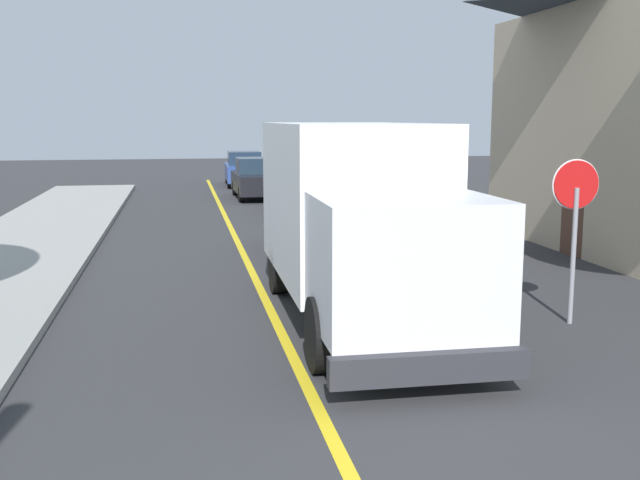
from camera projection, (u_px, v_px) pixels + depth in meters
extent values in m
cube|color=gold|center=(270.00, 309.00, 12.91)|extent=(0.16, 56.00, 0.01)
cube|color=white|center=(347.00, 199.00, 12.81)|extent=(2.45, 5.03, 2.60)
cube|color=silver|center=(405.00, 263.00, 9.49)|extent=(2.30, 2.02, 1.70)
cube|color=#1E2D3D|center=(428.00, 246.00, 8.55)|extent=(2.04, 0.10, 0.75)
cube|color=#2D2D33|center=(430.00, 368.00, 8.60)|extent=(2.40, 0.23, 0.36)
cylinder|color=black|center=(474.00, 327.00, 10.02)|extent=(0.31, 1.00, 1.00)
cylinder|color=black|center=(321.00, 335.00, 9.65)|extent=(0.31, 1.00, 1.00)
cylinder|color=black|center=(386.00, 263.00, 14.44)|extent=(0.31, 1.00, 1.00)
cylinder|color=black|center=(279.00, 267.00, 14.07)|extent=(0.31, 1.00, 1.00)
cube|color=#4C564C|center=(321.00, 225.00, 18.61)|extent=(1.81, 4.40, 0.76)
cube|color=#1E2D3D|center=(320.00, 196.00, 18.64)|extent=(1.59, 1.80, 0.64)
cylinder|color=black|center=(365.00, 246.00, 17.44)|extent=(0.22, 0.64, 0.64)
cylinder|color=black|center=(299.00, 248.00, 17.15)|extent=(0.22, 0.64, 0.64)
cylinder|color=black|center=(340.00, 229.00, 20.17)|extent=(0.22, 0.64, 0.64)
cylinder|color=black|center=(283.00, 230.00, 19.88)|extent=(0.22, 0.64, 0.64)
cube|color=#B7B7BC|center=(299.00, 196.00, 25.58)|extent=(1.88, 4.43, 0.76)
cube|color=#1E2D3D|center=(299.00, 175.00, 25.61)|extent=(1.62, 1.83, 0.64)
cylinder|color=black|center=(331.00, 209.00, 24.43)|extent=(0.23, 0.64, 0.64)
cylinder|color=black|center=(283.00, 211.00, 24.11)|extent=(0.23, 0.64, 0.64)
cylinder|color=black|center=(314.00, 200.00, 27.15)|extent=(0.23, 0.64, 0.64)
cylinder|color=black|center=(271.00, 201.00, 26.83)|extent=(0.23, 0.64, 0.64)
cube|color=black|center=(257.00, 183.00, 30.83)|extent=(1.86, 4.42, 0.76)
cube|color=#1E2D3D|center=(256.00, 165.00, 30.87)|extent=(1.61, 1.82, 0.64)
cylinder|color=black|center=(281.00, 193.00, 29.68)|extent=(0.23, 0.64, 0.64)
cylinder|color=black|center=(241.00, 194.00, 29.37)|extent=(0.23, 0.64, 0.64)
cylinder|color=black|center=(271.00, 187.00, 32.40)|extent=(0.23, 0.64, 0.64)
cylinder|color=black|center=(235.00, 188.00, 32.09)|extent=(0.23, 0.64, 0.64)
cube|color=#2D4793|center=(244.00, 172.00, 36.68)|extent=(1.92, 4.45, 0.76)
cube|color=#1E2D3D|center=(244.00, 158.00, 36.71)|extent=(1.63, 1.84, 0.64)
cylinder|color=black|center=(263.00, 181.00, 35.48)|extent=(0.24, 0.65, 0.64)
cylinder|color=black|center=(230.00, 182.00, 35.23)|extent=(0.24, 0.65, 0.64)
cylinder|color=black|center=(258.00, 177.00, 38.22)|extent=(0.24, 0.65, 0.64)
cylinder|color=black|center=(227.00, 177.00, 37.98)|extent=(0.24, 0.65, 0.64)
cylinder|color=gray|center=(573.00, 257.00, 11.84)|extent=(0.08, 0.08, 2.20)
cylinder|color=red|center=(576.00, 184.00, 11.69)|extent=(0.76, 0.03, 0.76)
cylinder|color=white|center=(576.00, 184.00, 11.71)|extent=(0.80, 0.02, 0.80)
cube|color=brown|center=(574.00, 212.00, 17.81)|extent=(0.10, 1.00, 2.10)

